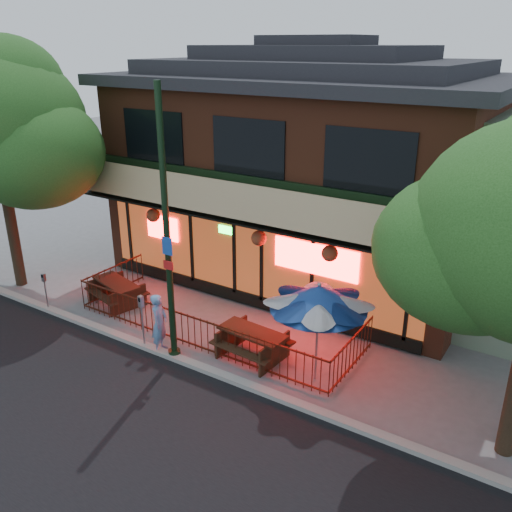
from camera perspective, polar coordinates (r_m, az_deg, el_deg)
The scene contains 11 objects.
ground at distance 15.01m, azimuth -7.54°, elevation -9.76°, with size 80.00×80.00×0.00m, color gray.
curb at distance 14.67m, azimuth -8.82°, elevation -10.39°, with size 80.00×0.25×0.12m, color #999993.
restaurant_building at distance 19.13m, azimuth 5.80°, elevation 10.51°, with size 12.96×9.49×8.05m.
patio_fence at distance 15.03m, azimuth -6.43°, elevation -6.89°, with size 8.44×2.62×1.00m.
street_light at distance 13.37m, azimuth -9.29°, elevation 1.11°, with size 0.43×0.32×7.00m.
picnic_table_left at distance 17.70m, azimuth -14.45°, elevation -3.39°, with size 2.04×1.75×0.75m.
picnic_table_right at distance 14.32m, azimuth -0.37°, elevation -8.84°, with size 1.92×1.52×0.78m.
patio_umbrella at distance 12.71m, azimuth 6.64°, elevation -4.36°, with size 2.29×2.29×2.62m.
pedestrian at distance 14.68m, azimuth -10.12°, elevation -6.97°, with size 0.61×0.40×1.66m, color #6593CA.
parking_meter_near at distance 14.81m, azimuth -11.93°, elevation -5.89°, with size 0.16×0.14×1.55m.
parking_meter_far at distance 17.77m, azimuth -21.34°, elevation -2.93°, with size 0.13×0.12×1.24m.
Camera 1 is at (8.50, -9.64, 7.76)m, focal length 38.00 mm.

